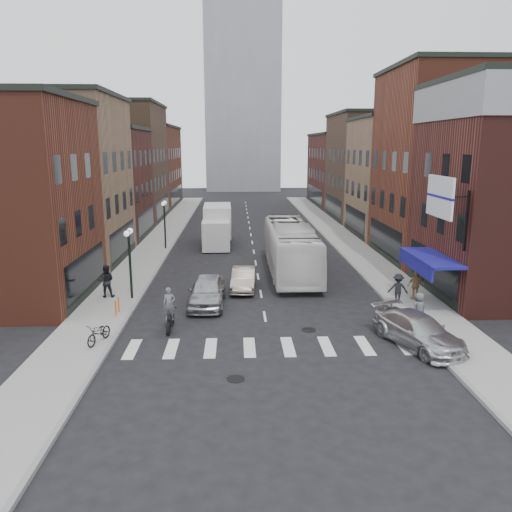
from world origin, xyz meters
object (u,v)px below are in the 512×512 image
at_px(streetlamp_far, 164,216).
at_px(parked_bicycle, 99,333).
at_px(motorcycle_rider, 170,310).
at_px(ped_right_a, 398,288).
at_px(ped_left_solo, 106,281).
at_px(sedan_left_near, 207,291).
at_px(bike_rack, 117,306).
at_px(billboard_sign, 442,198).
at_px(ped_right_b, 416,285).
at_px(sedan_left_far, 244,279).
at_px(transit_bus, 291,248).
at_px(box_truck, 217,226).
at_px(curb_car, 418,331).
at_px(streetlamp_near, 129,251).
at_px(ped_right_c, 419,308).

xyz_separation_m(streetlamp_far, parked_bicycle, (-0.10, -20.55, -2.31)).
height_order(streetlamp_far, parked_bicycle, streetlamp_far).
xyz_separation_m(motorcycle_rider, ped_right_a, (12.03, 3.24, -0.01)).
bearing_deg(ped_left_solo, sedan_left_near, 163.52).
distance_m(bike_rack, sedan_left_near, 4.84).
relative_size(billboard_sign, ped_left_solo, 1.98).
bearing_deg(ped_right_b, billboard_sign, 80.70).
distance_m(streetlamp_far, sedan_left_far, 13.78).
bearing_deg(transit_bus, ped_left_solo, -152.60).
distance_m(box_truck, ped_right_a, 20.55).
xyz_separation_m(curb_car, ped_right_b, (2.11, 6.25, 0.28)).
relative_size(streetlamp_near, curb_car, 0.85).
relative_size(streetlamp_near, ped_right_a, 2.47).
bearing_deg(parked_bicycle, box_truck, 96.91).
relative_size(billboard_sign, sedan_left_far, 0.92).
bearing_deg(ped_right_c, motorcycle_rider, -20.02).
distance_m(transit_bus, sedan_left_far, 5.39).
bearing_deg(streetlamp_far, ped_right_a, -46.31).
xyz_separation_m(ped_right_b, ped_right_c, (-1.21, -3.87, -0.06)).
relative_size(streetlamp_near, sedan_left_near, 0.86).
bearing_deg(sedan_left_near, bike_rack, -157.74).
bearing_deg(ped_right_b, streetlamp_near, -11.93).
bearing_deg(billboard_sign, ped_right_a, 120.59).
relative_size(billboard_sign, parked_bicycle, 2.16).
xyz_separation_m(streetlamp_far, box_truck, (4.28, 2.15, -1.24)).
height_order(bike_rack, ped_right_c, ped_right_c).
relative_size(curb_car, ped_left_solo, 2.59).
relative_size(box_truck, transit_bus, 0.64).
height_order(ped_right_a, ped_right_b, ped_right_b).
height_order(streetlamp_near, ped_left_solo, streetlamp_near).
xyz_separation_m(billboard_sign, ped_right_b, (0.02, 2.63, -5.14)).
height_order(motorcycle_rider, sedan_left_far, motorcycle_rider).
distance_m(sedan_left_near, parked_bicycle, 7.10).
bearing_deg(box_truck, streetlamp_far, -154.86).
xyz_separation_m(sedan_left_near, parked_bicycle, (-4.42, -5.55, -0.21)).
height_order(billboard_sign, ped_left_solo, billboard_sign).
bearing_deg(ped_right_a, ped_right_c, 100.13).
bearing_deg(motorcycle_rider, box_truck, 80.16).
distance_m(streetlamp_far, ped_left_solo, 13.88).
relative_size(streetlamp_near, transit_bus, 0.33).
height_order(streetlamp_near, sedan_left_far, streetlamp_near).
xyz_separation_m(streetlamp_near, ped_right_a, (14.80, -1.49, -1.93)).
bearing_deg(parked_bicycle, ped_right_b, 37.24).
distance_m(bike_rack, parked_bicycle, 3.85).
distance_m(billboard_sign, curb_car, 6.85).
distance_m(streetlamp_far, ped_right_b, 21.94).
bearing_deg(sedan_left_near, parked_bicycle, -126.90).
relative_size(streetlamp_far, sedan_left_far, 1.02).
distance_m(parked_bicycle, ped_right_c, 15.01).
bearing_deg(sedan_left_near, streetlamp_near, 168.64).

